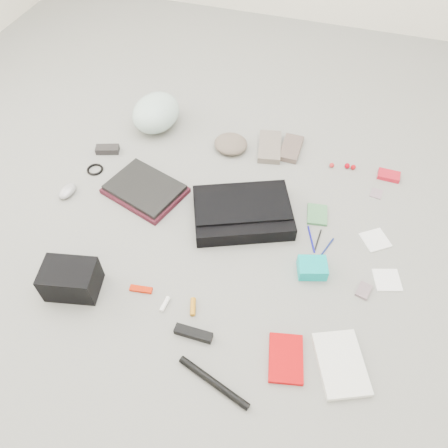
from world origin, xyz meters
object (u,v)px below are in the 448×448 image
(laptop, at_px, (145,187))
(bike_helmet, at_px, (156,113))
(camera_bag, at_px, (71,279))
(book_red, at_px, (286,358))
(accordion_wallet, at_px, (312,268))
(messenger_bag, at_px, (243,213))

(laptop, relative_size, bike_helmet, 1.10)
(camera_bag, height_order, book_red, camera_bag)
(camera_bag, distance_m, accordion_wallet, 0.95)
(messenger_bag, bearing_deg, laptop, 155.94)
(book_red, height_order, accordion_wallet, accordion_wallet)
(laptop, distance_m, bike_helmet, 0.50)
(book_red, bearing_deg, bike_helmet, 119.29)
(bike_helmet, height_order, book_red, bike_helmet)
(camera_bag, distance_m, book_red, 0.87)
(camera_bag, bearing_deg, laptop, 72.44)
(messenger_bag, xyz_separation_m, laptop, (-0.48, 0.01, -0.00))
(accordion_wallet, bearing_deg, bike_helmet, 128.21)
(bike_helmet, bearing_deg, laptop, -67.85)
(laptop, bearing_deg, book_red, -18.58)
(camera_bag, bearing_deg, bike_helmet, 82.55)
(bike_helmet, xyz_separation_m, book_red, (0.95, -1.07, -0.08))
(camera_bag, bearing_deg, book_red, -14.30)
(book_red, bearing_deg, camera_bag, 165.59)
(bike_helmet, relative_size, accordion_wallet, 2.56)
(camera_bag, bearing_deg, messenger_bag, 33.89)
(bike_helmet, distance_m, camera_bag, 1.04)
(messenger_bag, distance_m, accordion_wallet, 0.40)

